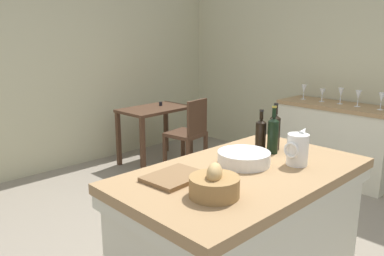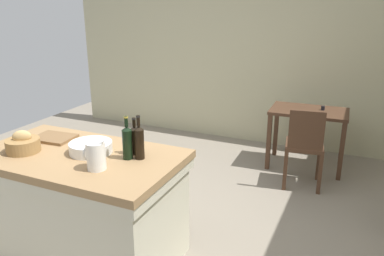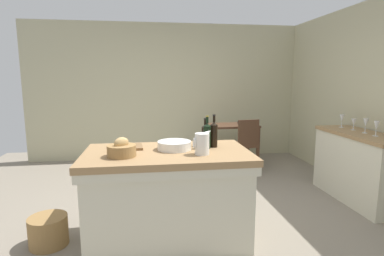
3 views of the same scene
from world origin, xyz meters
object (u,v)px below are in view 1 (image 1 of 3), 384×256
Objects in this scene: wine_glass_far_left at (382,98)px; wine_glass_right at (322,93)px; wine_bottle_green at (273,134)px; wooden_chair at (189,133)px; cutting_board at (175,177)px; wine_glass_left at (358,95)px; wash_bowl at (244,158)px; side_cabinet at (334,141)px; bread_basket at (214,185)px; wine_bottle_amber at (261,134)px; wine_glass_middle at (341,93)px; pitcher at (297,149)px; writing_desk at (155,117)px; wine_bottle_dark at (275,131)px; wine_glass_far_right at (304,89)px; island_table at (242,232)px.

wine_glass_far_left is 1.22× the size of wine_glass_right.
wine_bottle_green is at bearing -177.75° from wine_glass_far_left.
wine_glass_right is (1.12, -1.11, 0.49)m from wooden_chair.
cutting_board is 2.90m from wine_glass_left.
wash_bowl is at bearing -13.27° from cutting_board.
side_cabinet is 7.33× the size of wine_glass_left.
bread_basket is at bearing -165.17° from wine_bottle_green.
wash_bowl is 1.14× the size of wine_bottle_amber.
wine_bottle_amber reaches higher than wine_glass_left.
wine_glass_left is at bearing -95.53° from wine_glass_middle.
cutting_board is at bearing -167.07° from wine_glass_right.
wine_glass_far_left is at bearing -58.64° from wooden_chair.
wooden_chair is 2.16m from wine_glass_far_left.
pitcher is 2.44m from wine_glass_right.
cutting_board is 1.75× the size of wine_glass_middle.
wine_glass_left is at bearing 14.62° from pitcher.
wine_bottle_amber reaches higher than wine_glass_far_left.
side_cabinet is at bearing -58.90° from writing_desk.
wine_glass_far_left reaches higher than cutting_board.
wine_bottle_green reaches higher than wine_glass_far_left.
wine_glass_left reaches higher than wine_glass_right.
wine_bottle_green is (-0.08, -0.04, -0.00)m from wine_bottle_dark.
wine_bottle_amber reaches higher than wine_glass_middle.
wine_bottle_dark reaches higher than wine_glass_far_right.
island_table reaches higher than writing_desk.
writing_desk is 0.60m from wooden_chair.
pitcher reaches higher than island_table.
wine_glass_middle is at bearing -90.79° from wine_glass_right.
wine_bottle_green is (0.79, -0.10, 0.12)m from cutting_board.
wine_glass_left is (0.01, 0.25, -0.00)m from wine_glass_far_left.
wine_bottle_amber is (0.80, 0.31, 0.05)m from bread_basket.
wine_glass_far_right is (0.01, 0.67, -0.00)m from wine_glass_left.
bread_basket reaches higher than wash_bowl.
wine_glass_left reaches higher than wash_bowl.
bread_basket reaches higher than side_cabinet.
wine_glass_far_left reaches higher than writing_desk.
wine_bottle_amber is at bearing -111.78° from writing_desk.
wash_bowl is 0.48m from cutting_board.
writing_desk is at bearing 128.68° from wine_glass_far_right.
pitcher is 1.31× the size of wine_glass_far_right.
wine_bottle_green is 2.09m from wine_glass_far_left.
wine_bottle_amber is (0.40, 0.18, 0.52)m from island_table.
island_table is 0.46m from wash_bowl.
cutting_board is 1.00× the size of wine_bottle_green.
wash_bowl reaches higher than island_table.
cutting_board is at bearing -135.26° from wooden_chair.
wine_glass_middle is at bearing 84.47° from wine_glass_left.
wash_bowl is 1.75× the size of wine_glass_far_left.
wine_glass_middle is at bearing -24.11° from side_cabinet.
wine_glass_far_left is 1.03× the size of wine_glass_far_right.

